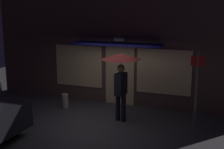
# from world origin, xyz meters

# --- Properties ---
(ground_plane) EXTENTS (18.00, 18.00, 0.00)m
(ground_plane) POSITION_xyz_m (0.00, 0.00, 0.00)
(ground_plane) COLOR #423F44
(building_facade) EXTENTS (10.37, 1.00, 4.48)m
(building_facade) POSITION_xyz_m (-0.00, 2.34, 2.22)
(building_facade) COLOR brown
(building_facade) RESTS_ON ground
(person_with_umbrella) EXTENTS (1.21, 1.21, 2.19)m
(person_with_umbrella) POSITION_xyz_m (0.59, 0.53, 1.75)
(person_with_umbrella) COLOR black
(person_with_umbrella) RESTS_ON ground
(street_sign_post) EXTENTS (0.40, 0.07, 2.29)m
(street_sign_post) POSITION_xyz_m (2.86, 0.81, 1.30)
(street_sign_post) COLOR #595B60
(street_sign_post) RESTS_ON ground
(sidewalk_bollard) EXTENTS (0.23, 0.23, 0.52)m
(sidewalk_bollard) POSITION_xyz_m (-1.71, 1.07, 0.26)
(sidewalk_bollard) COLOR #B2A899
(sidewalk_bollard) RESTS_ON ground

